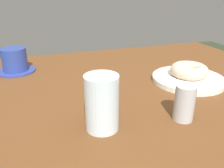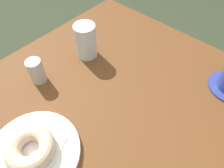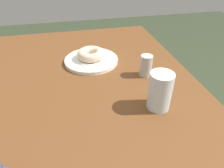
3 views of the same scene
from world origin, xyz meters
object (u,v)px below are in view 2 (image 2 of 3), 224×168
at_px(sugar_jar, 37,71).
at_px(water_glass, 86,41).
at_px(plate_sugar_ring, 34,153).
at_px(donut_sugar_ring, 30,148).

bearing_deg(sugar_jar, water_glass, 171.88).
height_order(plate_sugar_ring, water_glass, water_glass).
relative_size(donut_sugar_ring, sugar_jar, 1.40).
distance_m(donut_sugar_ring, sugar_jar, 0.23).
xyz_separation_m(donut_sugar_ring, sugar_jar, (-0.15, -0.18, 0.00)).
xyz_separation_m(donut_sugar_ring, water_glass, (-0.33, -0.16, 0.02)).
distance_m(plate_sugar_ring, sugar_jar, 0.24).
bearing_deg(water_glass, plate_sugar_ring, 25.80).
bearing_deg(donut_sugar_ring, water_glass, -154.20).
height_order(donut_sugar_ring, sugar_jar, sugar_jar).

